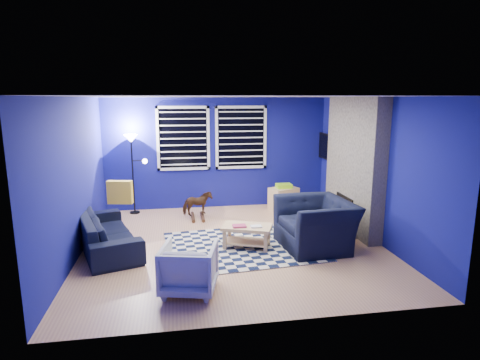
% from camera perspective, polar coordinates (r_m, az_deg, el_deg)
% --- Properties ---
extents(floor, '(5.00, 5.00, 0.00)m').
position_cam_1_polar(floor, '(7.01, -0.99, -9.11)').
color(floor, tan).
rests_on(floor, ground).
extents(ceiling, '(5.00, 5.00, 0.00)m').
position_cam_1_polar(ceiling, '(6.56, -1.07, 11.78)').
color(ceiling, white).
rests_on(ceiling, wall_back).
extents(wall_back, '(5.00, 0.00, 5.00)m').
position_cam_1_polar(wall_back, '(9.12, -3.30, 3.83)').
color(wall_back, navy).
rests_on(wall_back, floor).
extents(wall_left, '(0.00, 5.00, 5.00)m').
position_cam_1_polar(wall_left, '(6.79, -22.41, 0.28)').
color(wall_left, navy).
rests_on(wall_left, floor).
extents(wall_right, '(0.00, 5.00, 5.00)m').
position_cam_1_polar(wall_right, '(7.45, 18.38, 1.50)').
color(wall_right, navy).
rests_on(wall_right, floor).
extents(fireplace, '(0.65, 2.00, 2.50)m').
position_cam_1_polar(fireplace, '(7.83, 15.76, 1.73)').
color(fireplace, gray).
rests_on(fireplace, floor).
extents(window_left, '(1.17, 0.06, 1.42)m').
position_cam_1_polar(window_left, '(9.00, -8.08, 5.87)').
color(window_left, black).
rests_on(window_left, wall_back).
extents(window_right, '(1.17, 0.06, 1.42)m').
position_cam_1_polar(window_right, '(9.12, 0.16, 6.06)').
color(window_right, black).
rests_on(window_right, wall_back).
extents(tv, '(0.07, 1.00, 0.58)m').
position_cam_1_polar(tv, '(9.20, 12.41, 4.59)').
color(tv, black).
rests_on(tv, wall_right).
extents(rug, '(2.68, 2.22, 0.02)m').
position_cam_1_polar(rug, '(6.90, 0.33, -9.38)').
color(rug, black).
rests_on(rug, floor).
extents(sofa, '(2.16, 1.38, 0.59)m').
position_cam_1_polar(sofa, '(7.06, -18.41, -7.04)').
color(sofa, black).
rests_on(sofa, floor).
extents(armchair_big, '(1.35, 1.20, 0.81)m').
position_cam_1_polar(armchair_big, '(6.87, 10.72, -6.17)').
color(armchair_big, black).
rests_on(armchair_big, floor).
extents(armchair_bent, '(0.83, 0.84, 0.64)m').
position_cam_1_polar(armchair_bent, '(5.34, -7.26, -12.31)').
color(armchair_bent, gray).
rests_on(armchair_bent, floor).
extents(rocking_horse, '(0.42, 0.65, 0.51)m').
position_cam_1_polar(rocking_horse, '(8.39, -6.08, -3.37)').
color(rocking_horse, '#472A16').
rests_on(rocking_horse, floor).
extents(coffee_table, '(0.92, 0.72, 0.41)m').
position_cam_1_polar(coffee_table, '(6.76, 0.98, -7.36)').
color(coffee_table, '#DEAD7D').
rests_on(coffee_table, rug).
extents(cabinet, '(0.71, 0.60, 0.59)m').
position_cam_1_polar(cabinet, '(9.10, 6.22, -2.59)').
color(cabinet, '#DEAD7D').
rests_on(cabinet, floor).
extents(floor_lamp, '(0.47, 0.29, 1.72)m').
position_cam_1_polar(floor_lamp, '(8.85, -15.06, 4.23)').
color(floor_lamp, black).
rests_on(floor_lamp, floor).
extents(throw_pillow, '(0.46, 0.21, 0.42)m').
position_cam_1_polar(throw_pillow, '(7.59, -16.70, -1.68)').
color(throw_pillow, gold).
rests_on(throw_pillow, sofa).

